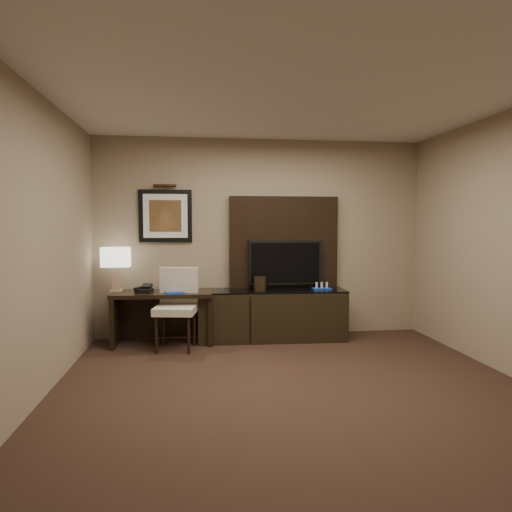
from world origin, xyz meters
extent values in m
cube|color=black|center=(0.00, 0.00, -0.01)|extent=(4.50, 5.00, 0.01)
cube|color=silver|center=(0.00, 0.00, 2.70)|extent=(4.50, 5.00, 0.01)
cube|color=gray|center=(0.00, 2.50, 1.35)|extent=(4.50, 0.01, 2.70)
cube|color=gray|center=(0.00, -2.50, 1.35)|extent=(4.50, 0.01, 2.70)
cube|color=gray|center=(-2.25, 0.00, 1.35)|extent=(0.01, 5.00, 2.70)
cube|color=black|center=(-1.33, 2.15, 0.34)|extent=(1.28, 0.59, 0.67)
cube|color=black|center=(0.10, 2.20, 0.33)|extent=(1.96, 0.62, 0.67)
cube|color=black|center=(0.30, 2.44, 1.27)|extent=(1.50, 0.12, 1.30)
cube|color=black|center=(0.30, 2.34, 1.02)|extent=(1.00, 0.08, 0.60)
cube|color=black|center=(-1.30, 2.48, 1.65)|extent=(0.70, 0.04, 0.70)
cylinder|color=#3D2013|center=(-1.30, 2.44, 2.05)|extent=(0.04, 0.04, 0.30)
cube|color=#1A3FAB|center=(-1.18, 2.07, 0.68)|extent=(0.28, 0.34, 0.02)
imported|color=#C3AD99|center=(-1.17, 2.13, 0.79)|extent=(0.17, 0.10, 0.24)
cylinder|color=black|center=(-0.07, 2.17, 0.76)|extent=(0.21, 0.21, 0.18)
camera|label=1|loc=(-0.89, -3.74, 1.54)|focal=32.00mm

